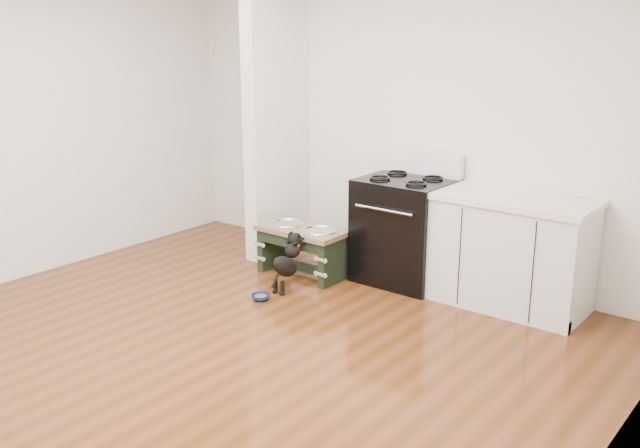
{
  "coord_description": "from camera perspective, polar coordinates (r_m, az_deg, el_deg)",
  "views": [
    {
      "loc": [
        3.36,
        -3.02,
        2.23
      ],
      "look_at": [
        -0.1,
        1.39,
        0.63
      ],
      "focal_mm": 40.0,
      "sensor_mm": 36.0,
      "label": 1
    }
  ],
  "objects": [
    {
      "name": "partition_wall",
      "position": [
        6.9,
        -3.47,
        8.56
      ],
      "size": [
        0.15,
        0.8,
        2.7
      ],
      "primitive_type": "cube",
      "color": "silver",
      "rests_on": "ground"
    },
    {
      "name": "cabinet_run",
      "position": [
        5.89,
        15.05,
        -2.19
      ],
      "size": [
        1.24,
        0.64,
        0.91
      ],
      "color": "silver",
      "rests_on": "ground"
    },
    {
      "name": "puppy",
      "position": [
        6.08,
        -2.59,
        -2.88
      ],
      "size": [
        0.14,
        0.42,
        0.49
      ],
      "color": "black",
      "rests_on": "ground"
    },
    {
      "name": "ground",
      "position": [
        5.04,
        -9.07,
        -10.56
      ],
      "size": [
        5.0,
        5.0,
        0.0
      ],
      "primitive_type": "plane",
      "color": "#48270C",
      "rests_on": "ground"
    },
    {
      "name": "floor_bowl",
      "position": [
        5.96,
        -4.78,
        -5.86
      ],
      "size": [
        0.19,
        0.19,
        0.05
      ],
      "rotation": [
        0.0,
        0.0,
        0.31
      ],
      "color": "navy",
      "rests_on": "ground"
    },
    {
      "name": "room_shell",
      "position": [
        4.56,
        -9.96,
        8.0
      ],
      "size": [
        5.0,
        5.0,
        5.0
      ],
      "color": "silver",
      "rests_on": "ground"
    },
    {
      "name": "dog_feeder",
      "position": [
        6.43,
        -1.41,
        -1.39
      ],
      "size": [
        0.81,
        0.43,
        0.46
      ],
      "color": "black",
      "rests_on": "ground"
    },
    {
      "name": "oven_range",
      "position": [
        6.29,
        6.81,
        -0.36
      ],
      "size": [
        0.76,
        0.69,
        1.14
      ],
      "color": "black",
      "rests_on": "ground"
    }
  ]
}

